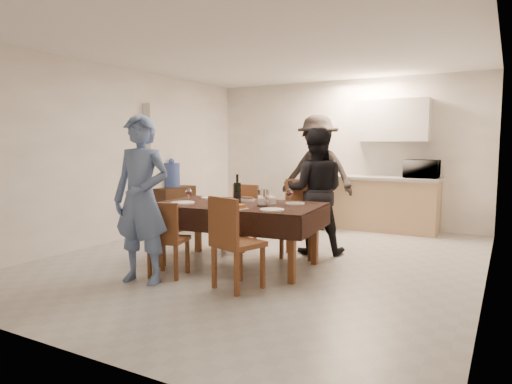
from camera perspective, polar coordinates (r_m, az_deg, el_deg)
floor at (r=5.89m, az=1.30°, el=-8.31°), size 5.00×6.00×0.02m
ceiling at (r=5.82m, az=1.37°, el=17.36°), size 5.00×6.00×0.02m
wall_back at (r=8.47m, az=10.88°, el=4.85°), size 5.00×0.02×2.60m
wall_front at (r=3.36m, az=-23.33°, el=2.88°), size 5.00×0.02×2.60m
wall_left at (r=7.22m, az=-16.56°, el=4.53°), size 0.02×6.00×2.60m
wall_right at (r=5.05m, az=27.36°, el=3.58°), size 0.02×6.00×2.60m
stub_partition at (r=8.06m, az=-9.99°, el=3.03°), size 0.15×1.40×2.10m
kitchen_base_cabinet at (r=8.06m, az=14.09°, el=-1.48°), size 2.20×0.60×0.86m
kitchen_worktop at (r=8.01m, az=14.17°, el=1.74°), size 2.24×0.64×0.05m
upper_cabinet at (r=8.07m, az=16.69°, el=8.56°), size 1.20×0.34×0.70m
dining_table at (r=5.42m, az=-2.17°, el=-1.83°), size 2.02×1.29×0.75m
chair_near_left at (r=5.05m, az=-11.48°, el=-4.84°), size 0.47×0.47×0.45m
chair_near_right at (r=4.51m, az=-2.82°, el=-5.24°), size 0.54×0.55×0.51m
chair_far_left at (r=6.24m, az=-2.52°, el=-2.40°), size 0.41×0.41×0.48m
chair_far_right at (r=5.81m, az=5.01°, el=-2.42°), size 0.53×0.54×0.54m
console at (r=7.82m, az=-10.40°, el=-2.07°), size 0.40×0.80×0.74m
water_jug at (r=7.76m, az=-10.48°, el=2.11°), size 0.27×0.27×0.40m
wine_bottle at (r=5.47m, az=-2.36°, el=0.42°), size 0.09×0.09×0.35m
water_pitcher at (r=5.19m, az=0.84°, el=-0.74°), size 0.12×0.12×0.19m
savoury_tart at (r=5.04m, az=-3.45°, el=-1.77°), size 0.45×0.40×0.05m
salad_bowl at (r=5.42m, az=1.52°, el=-1.06°), size 0.19×0.19×0.07m
mushroom_dish at (r=5.68m, az=-1.14°, el=-0.96°), size 0.18×0.18×0.03m
wine_glass_a at (r=5.51m, az=-8.42°, el=-0.44°), size 0.08×0.08×0.18m
wine_glass_b at (r=5.37m, az=4.24°, el=-0.56°), size 0.08×0.08×0.18m
wine_glass_c at (r=5.77m, az=-2.33°, el=0.02°), size 0.09×0.09×0.21m
plate_near_left at (r=5.51m, az=-9.14°, el=-1.33°), size 0.28×0.28×0.02m
plate_near_right at (r=4.87m, az=2.03°, el=-2.23°), size 0.26×0.26×0.01m
plate_far_left at (r=5.99m, az=-5.59°, el=-0.70°), size 0.28×0.28×0.02m
plate_far_right at (r=5.41m, az=4.93°, el=-1.44°), size 0.23×0.23×0.01m
microwave at (r=7.83m, az=20.01°, el=2.73°), size 0.53×0.36×0.29m
person_near at (r=4.90m, az=-14.13°, el=-0.91°), size 0.70×0.51×1.76m
person_far at (r=6.10m, az=7.40°, el=0.13°), size 0.97×0.86×1.67m
person_kitchen at (r=7.83m, az=7.67°, el=2.41°), size 1.25×0.72×1.94m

